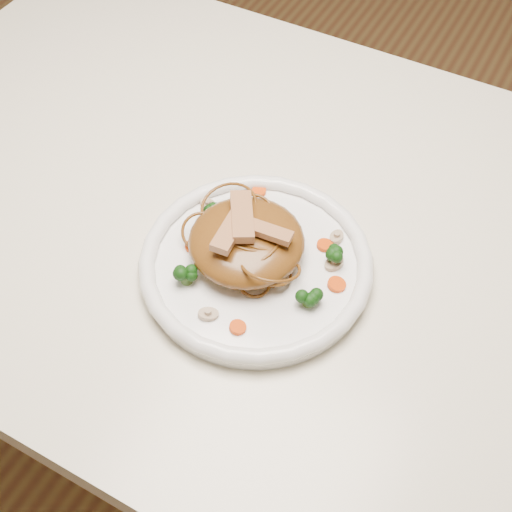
% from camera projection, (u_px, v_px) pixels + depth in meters
% --- Properties ---
extents(ground, '(4.00, 4.00, 0.00)m').
position_uv_depth(ground, '(251.00, 434.00, 1.49)').
color(ground, brown).
rests_on(ground, ground).
extents(table, '(1.20, 0.80, 0.75)m').
position_uv_depth(table, '(248.00, 251.00, 0.98)').
color(table, beige).
rests_on(table, ground).
extents(plate, '(0.30, 0.30, 0.02)m').
position_uv_depth(plate, '(256.00, 267.00, 0.82)').
color(plate, white).
rests_on(plate, table).
extents(noodle_mound, '(0.15, 0.15, 0.05)m').
position_uv_depth(noodle_mound, '(247.00, 241.00, 0.81)').
color(noodle_mound, brown).
rests_on(noodle_mound, plate).
extents(chicken_a, '(0.06, 0.03, 0.01)m').
position_uv_depth(chicken_a, '(267.00, 231.00, 0.78)').
color(chicken_a, tan).
rests_on(chicken_a, noodle_mound).
extents(chicken_b, '(0.06, 0.08, 0.01)m').
position_uv_depth(chicken_b, '(242.00, 216.00, 0.79)').
color(chicken_b, tan).
rests_on(chicken_b, noodle_mound).
extents(chicken_c, '(0.03, 0.07, 0.01)m').
position_uv_depth(chicken_c, '(231.00, 230.00, 0.78)').
color(chicken_c, tan).
rests_on(chicken_c, noodle_mound).
extents(broccoli_0, '(0.03, 0.03, 0.03)m').
position_uv_depth(broccoli_0, '(335.00, 256.00, 0.81)').
color(broccoli_0, '#0E3F0D').
rests_on(broccoli_0, plate).
extents(broccoli_1, '(0.03, 0.03, 0.03)m').
position_uv_depth(broccoli_1, '(215.00, 211.00, 0.85)').
color(broccoli_1, '#0E3F0D').
rests_on(broccoli_1, plate).
extents(broccoli_2, '(0.04, 0.04, 0.03)m').
position_uv_depth(broccoli_2, '(186.00, 273.00, 0.79)').
color(broccoli_2, '#0E3F0D').
rests_on(broccoli_2, plate).
extents(broccoli_3, '(0.03, 0.03, 0.03)m').
position_uv_depth(broccoli_3, '(309.00, 296.00, 0.77)').
color(broccoli_3, '#0E3F0D').
rests_on(broccoli_3, plate).
extents(carrot_0, '(0.02, 0.02, 0.00)m').
position_uv_depth(carrot_0, '(325.00, 245.00, 0.83)').
color(carrot_0, '#D84B07').
rests_on(carrot_0, plate).
extents(carrot_1, '(0.02, 0.02, 0.00)m').
position_uv_depth(carrot_1, '(193.00, 246.00, 0.83)').
color(carrot_1, '#D84B07').
rests_on(carrot_1, plate).
extents(carrot_2, '(0.02, 0.02, 0.00)m').
position_uv_depth(carrot_2, '(337.00, 284.00, 0.80)').
color(carrot_2, '#D84B07').
rests_on(carrot_2, plate).
extents(carrot_3, '(0.02, 0.02, 0.00)m').
position_uv_depth(carrot_3, '(259.00, 191.00, 0.89)').
color(carrot_3, '#D84B07').
rests_on(carrot_3, plate).
extents(carrot_4, '(0.02, 0.02, 0.00)m').
position_uv_depth(carrot_4, '(238.00, 327.00, 0.76)').
color(carrot_4, '#D84B07').
rests_on(carrot_4, plate).
extents(mushroom_0, '(0.03, 0.03, 0.01)m').
position_uv_depth(mushroom_0, '(208.00, 314.00, 0.77)').
color(mushroom_0, beige).
rests_on(mushroom_0, plate).
extents(mushroom_1, '(0.03, 0.03, 0.01)m').
position_uv_depth(mushroom_1, '(334.00, 264.00, 0.81)').
color(mushroom_1, beige).
rests_on(mushroom_1, plate).
extents(mushroom_2, '(0.03, 0.03, 0.01)m').
position_uv_depth(mushroom_2, '(208.00, 205.00, 0.87)').
color(mushroom_2, beige).
rests_on(mushroom_2, plate).
extents(mushroom_3, '(0.02, 0.02, 0.01)m').
position_uv_depth(mushroom_3, '(337.00, 237.00, 0.84)').
color(mushroom_3, beige).
rests_on(mushroom_3, plate).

